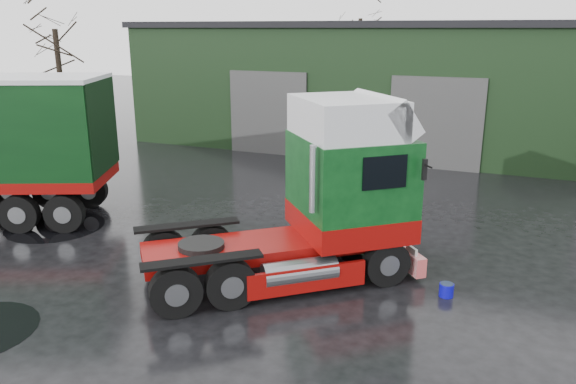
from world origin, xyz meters
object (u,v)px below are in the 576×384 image
at_px(hero_tractor, 272,193).
at_px(tree_back_a, 360,46).
at_px(wash_bucket, 446,290).
at_px(tree_left, 59,63).
at_px(warehouse, 455,84).

bearing_deg(hero_tractor, tree_back_a, 151.40).
relative_size(wash_bucket, tree_back_a, 0.03).
bearing_deg(wash_bucket, hero_tractor, -170.58).
bearing_deg(tree_back_a, tree_left, -121.43).
bearing_deg(warehouse, tree_back_a, 128.66).
bearing_deg(tree_left, wash_bucket, -26.29).
distance_m(tree_left, tree_back_a, 21.10).
bearing_deg(hero_tractor, warehouse, 133.95).
bearing_deg(tree_back_a, wash_bucket, -70.24).
bearing_deg(hero_tractor, wash_bucket, 58.96).
bearing_deg(tree_left, hero_tractor, -33.12).
distance_m(warehouse, wash_bucket, 18.87).
bearing_deg(warehouse, hero_tractor, -95.59).
height_order(warehouse, tree_left, tree_left).
bearing_deg(tree_left, warehouse, 22.83).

